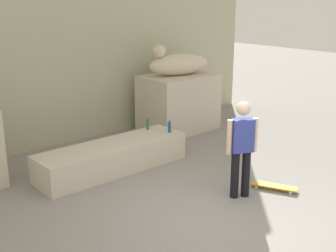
{
  "coord_description": "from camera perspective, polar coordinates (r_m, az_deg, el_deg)",
  "views": [
    {
      "loc": [
        -4.54,
        -4.17,
        3.34
      ],
      "look_at": [
        0.38,
        1.49,
        1.1
      ],
      "focal_mm": 47.55,
      "sensor_mm": 36.0,
      "label": 1
    }
  ],
  "objects": [
    {
      "name": "ground_plane",
      "position": [
        7.01,
        5.79,
        -11.93
      ],
      "size": [
        40.0,
        40.0,
        0.0
      ],
      "primitive_type": "plane",
      "color": "gray"
    },
    {
      "name": "facade_wall",
      "position": [
        10.33,
        -15.43,
        14.72
      ],
      "size": [
        11.85,
        0.6,
        6.2
      ],
      "primitive_type": "cube",
      "color": "#B3B596",
      "rests_on": "ground_plane"
    },
    {
      "name": "pedestal_right",
      "position": [
        11.17,
        1.37,
        3.0
      ],
      "size": [
        1.83,
        1.22,
        1.41
      ],
      "primitive_type": "cube",
      "color": "beige",
      "rests_on": "ground_plane"
    },
    {
      "name": "statue_reclining_right",
      "position": [
        10.96,
        1.24,
        8.0
      ],
      "size": [
        1.68,
        0.9,
        0.78
      ],
      "rotation": [
        0.0,
        0.0,
        2.92
      ],
      "color": "beige",
      "rests_on": "pedestal_right"
    },
    {
      "name": "ledge_block",
      "position": [
        8.79,
        -7.08,
        -3.94
      ],
      "size": [
        3.08,
        0.87,
        0.54
      ],
      "primitive_type": "cube",
      "color": "beige",
      "rests_on": "ground_plane"
    },
    {
      "name": "skater",
      "position": [
        7.47,
        9.44,
        -2.49
      ],
      "size": [
        0.49,
        0.34,
        1.67
      ],
      "rotation": [
        0.0,
        0.0,
        5.82
      ],
      "color": "black",
      "rests_on": "ground_plane"
    },
    {
      "name": "skateboard",
      "position": [
        8.16,
        13.46,
        -7.52
      ],
      "size": [
        0.52,
        0.81,
        0.08
      ],
      "rotation": [
        0.0,
        0.0,
        5.15
      ],
      "color": "gold",
      "rests_on": "ground_plane"
    },
    {
      "name": "bottle_blue",
      "position": [
        9.29,
        0.19,
        -0.13
      ],
      "size": [
        0.07,
        0.07,
        0.28
      ],
      "color": "#194C99",
      "rests_on": "ledge_block"
    },
    {
      "name": "bottle_green",
      "position": [
        9.5,
        -2.62,
        0.2
      ],
      "size": [
        0.06,
        0.06,
        0.27
      ],
      "color": "#1E722D",
      "rests_on": "ledge_block"
    }
  ]
}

